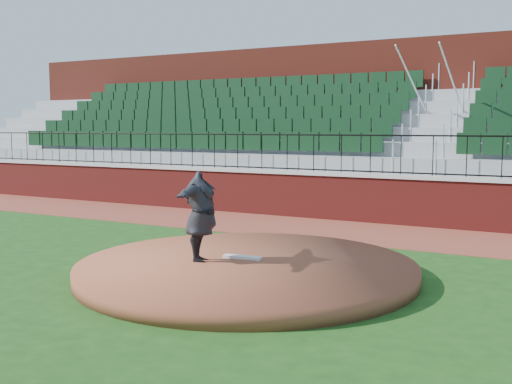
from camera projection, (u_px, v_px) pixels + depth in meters
ground at (213, 277)px, 10.34m from camera, size 90.00×90.00×0.00m
warning_track at (332, 230)px, 15.05m from camera, size 34.00×3.20×0.01m
field_wall at (355, 199)px, 16.38m from camera, size 34.00×0.35×1.20m
wall_cap at (355, 175)px, 16.31m from camera, size 34.00×0.45×0.10m
wall_railing at (356, 154)px, 16.25m from camera, size 34.00×0.05×1.00m
seating_stands at (386, 134)px, 18.57m from camera, size 34.00×5.10×4.60m
concourse_wall at (411, 120)px, 20.96m from camera, size 34.00×0.50×5.50m
pitchers_mound at (247, 269)px, 10.35m from camera, size 5.72×5.72×0.25m
pitching_rubber at (242, 257)px, 10.61m from camera, size 0.70×0.28×0.05m
pitcher at (201, 216)px, 10.31m from camera, size 1.08×1.95×1.54m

